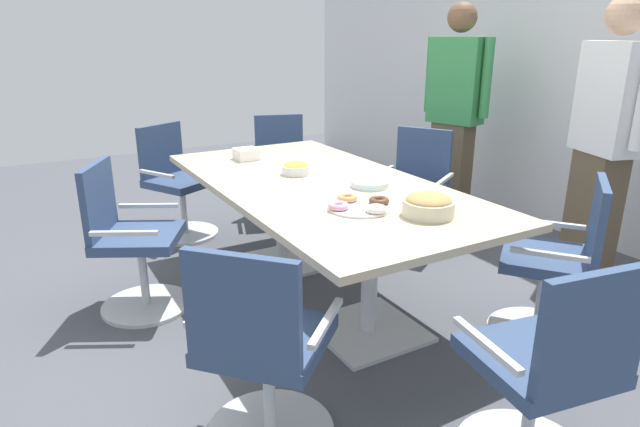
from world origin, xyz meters
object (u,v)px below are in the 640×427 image
Objects in this scene: office_chair_1 at (556,269)px; office_chair_4 at (177,187)px; plate_stack at (370,184)px; napkin_pile at (246,154)px; person_standing_1 at (605,139)px; snack_bowl_cookies at (428,205)px; person_standing_0 at (455,112)px; donut_platter at (360,205)px; office_chair_0 at (546,380)px; office_chair_6 at (262,358)px; snack_bowl_chips_yellow at (296,168)px; office_chair_3 at (282,173)px; conference_table at (320,202)px; office_chair_2 at (415,195)px; office_chair_5 at (131,246)px.

office_chair_1 is 1.00× the size of office_chair_4.
napkin_pile is (-1.03, -0.36, 0.02)m from plate_stack.
snack_bowl_cookies is (0.14, -1.58, -0.16)m from person_standing_1.
person_standing_0 is at bearing 133.95° from snack_bowl_cookies.
office_chair_4 is 4.05× the size of plate_stack.
person_standing_0 is 2.17m from donut_platter.
office_chair_6 is (-0.64, -0.85, 0.00)m from office_chair_0.
snack_bowl_cookies is (-0.90, 0.17, 0.40)m from office_chair_0.
person_standing_1 is 10.16× the size of snack_bowl_chips_yellow.
office_chair_3 is at bearing 171.33° from plate_stack.
office_chair_1 is 0.84m from snack_bowl_cookies.
person_standing_0 reaches higher than office_chair_3.
office_chair_4 reaches higher than snack_bowl_chips_yellow.
person_standing_1 is at bearing 52.21° from napkin_pile.
person_standing_1 reaches higher than donut_platter.
person_standing_0 is at bearing 111.84° from conference_table.
office_chair_0 is at bearing 9.89° from office_chair_6.
office_chair_2 is 1.00× the size of office_chair_4.
office_chair_2 is at bearing 109.87° from conference_table.
office_chair_3 is at bearing 154.29° from office_chair_5.
person_standing_0 reaches higher than conference_table.
snack_bowl_chips_yellow is 0.80m from donut_platter.
office_chair_2 reaches higher than napkin_pile.
person_standing_1 reaches higher than plate_stack.
snack_bowl_chips_yellow is at bearing -171.53° from conference_table.
office_chair_6 is at bearing 96.03° from office_chair_2.
plate_stack is (0.48, 0.24, -0.02)m from snack_bowl_chips_yellow.
office_chair_5 is 1.42m from donut_platter.
conference_table is 1.39m from office_chair_1.
snack_bowl_cookies is at bearing 10.50° from snack_bowl_chips_yellow.
office_chair_1 is at bearing 45.39° from office_chair_0.
person_standing_1 is at bearing 68.96° from conference_table.
office_chair_4 is at bearing -158.83° from plate_stack.
donut_platter is 0.42m from plate_stack.
snack_bowl_cookies is 1.07m from snack_bowl_chips_yellow.
office_chair_0 is 1.00m from snack_bowl_cookies.
person_standing_0 reaches higher than snack_bowl_chips_yellow.
office_chair_6 is at bearing 53.41° from office_chair_4.
office_chair_0 is (1.70, -0.01, -0.22)m from conference_table.
snack_bowl_cookies is at bearing 41.64° from donut_platter.
napkin_pile is at bearing 71.15° from person_standing_0.
napkin_pile reaches higher than plate_stack.
office_chair_3 reaches higher than snack_bowl_chips_yellow.
snack_bowl_chips_yellow is (1.29, -0.51, 0.38)m from office_chair_3.
office_chair_3 reaches higher than plate_stack.
office_chair_1 is at bearing 132.93° from person_standing_1.
office_chair_1 is 1.64m from snack_bowl_chips_yellow.
conference_table is 1.31× the size of person_standing_1.
donut_platter reaches higher than conference_table.
snack_bowl_chips_yellow is at bearing 66.38° from office_chair_2.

